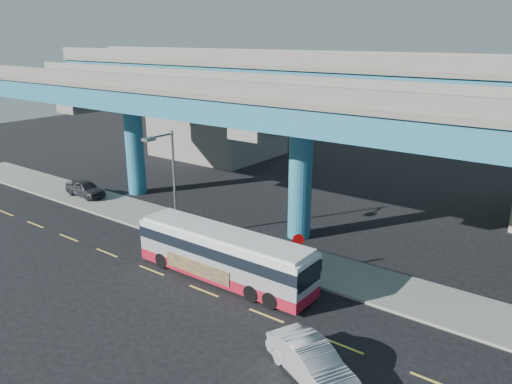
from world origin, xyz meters
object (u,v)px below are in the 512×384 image
Objects in this scene: transit_bus at (224,253)px; parked_car at (85,188)px; sedan at (312,361)px; street_lamp at (167,170)px; stop_sign at (298,245)px.

parked_car is at bearing 167.12° from transit_bus.
parked_car is at bearing 95.81° from sedan.
parked_car is at bearing 170.26° from street_lamp.
parked_car is 0.56× the size of street_lamp.
transit_bus is 2.78× the size of parked_car.
transit_bus reaches higher than parked_car.
parked_car is (-26.34, 8.43, 0.08)m from sedan.
stop_sign is (-5.07, 7.08, 1.07)m from sedan.
transit_bus is 4.65× the size of stop_sign.
stop_sign reaches higher than sedan.
sedan is 27.65m from parked_car.
transit_bus is 18.78m from parked_car.
sedan is 16.15m from street_lamp.
sedan is 8.77m from stop_sign.
transit_bus is 9.14m from sedan.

